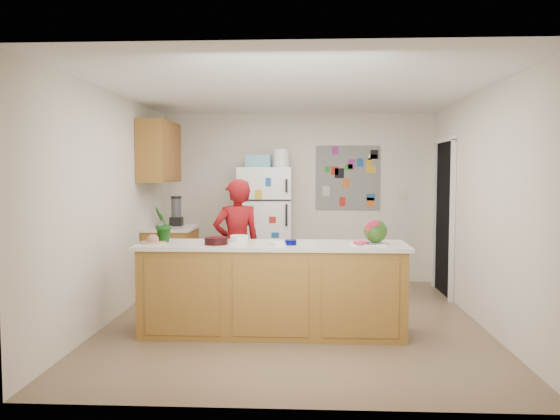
{
  "coord_description": "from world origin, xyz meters",
  "views": [
    {
      "loc": [
        0.14,
        -5.9,
        1.62
      ],
      "look_at": [
        -0.16,
        0.2,
        1.21
      ],
      "focal_mm": 35.0,
      "sensor_mm": 36.0,
      "label": 1
    }
  ],
  "objects_px": {
    "refrigerator": "(265,227)",
    "person": "(237,245)",
    "cherry_bowl": "(216,241)",
    "watermelon": "(375,231)"
  },
  "relations": [
    {
      "from": "cherry_bowl",
      "to": "refrigerator",
      "type": "bearing_deg",
      "value": 83.1
    },
    {
      "from": "person",
      "to": "watermelon",
      "type": "xyz_separation_m",
      "value": [
        1.5,
        -0.89,
        0.27
      ]
    },
    {
      "from": "person",
      "to": "watermelon",
      "type": "distance_m",
      "value": 1.76
    },
    {
      "from": "refrigerator",
      "to": "person",
      "type": "xyz_separation_m",
      "value": [
        -0.23,
        -1.48,
        -0.07
      ]
    },
    {
      "from": "person",
      "to": "cherry_bowl",
      "type": "xyz_separation_m",
      "value": [
        -0.07,
        -1.0,
        0.18
      ]
    },
    {
      "from": "cherry_bowl",
      "to": "watermelon",
      "type": "bearing_deg",
      "value": 3.87
    },
    {
      "from": "refrigerator",
      "to": "watermelon",
      "type": "height_order",
      "value": "refrigerator"
    },
    {
      "from": "watermelon",
      "to": "cherry_bowl",
      "type": "relative_size",
      "value": 1.0
    },
    {
      "from": "person",
      "to": "cherry_bowl",
      "type": "bearing_deg",
      "value": 62.2
    },
    {
      "from": "person",
      "to": "refrigerator",
      "type": "bearing_deg",
      "value": -122.19
    }
  ]
}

